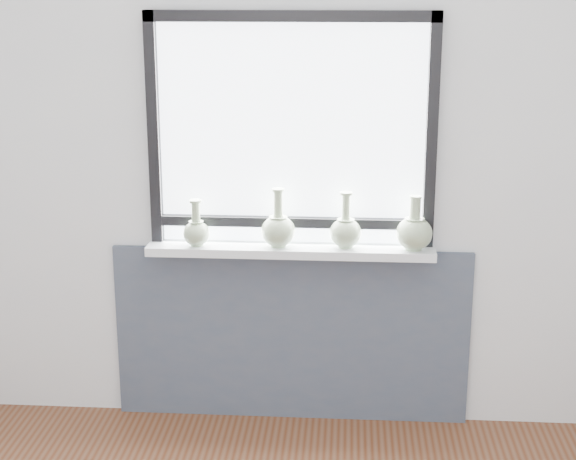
# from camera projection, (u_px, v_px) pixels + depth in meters

# --- Properties ---
(back_wall) EXTENTS (3.60, 0.02, 2.60)m
(back_wall) POSITION_uv_depth(u_px,v_px,m) (292.00, 156.00, 4.03)
(back_wall) COLOR silver
(back_wall) RESTS_ON ground
(apron_panel) EXTENTS (1.70, 0.03, 0.86)m
(apron_panel) POSITION_uv_depth(u_px,v_px,m) (291.00, 335.00, 4.24)
(apron_panel) COLOR #444A57
(apron_panel) RESTS_ON ground
(windowsill) EXTENTS (1.32, 0.18, 0.04)m
(windowsill) POSITION_uv_depth(u_px,v_px,m) (290.00, 250.00, 4.05)
(windowsill) COLOR white
(windowsill) RESTS_ON apron_panel
(window) EXTENTS (1.30, 0.06, 1.05)m
(window) POSITION_uv_depth(u_px,v_px,m) (292.00, 126.00, 3.96)
(window) COLOR black
(window) RESTS_ON windowsill
(vase_a) EXTENTS (0.12, 0.12, 0.22)m
(vase_a) POSITION_uv_depth(u_px,v_px,m) (196.00, 231.00, 4.03)
(vase_a) COLOR #A8C096
(vase_a) RESTS_ON windowsill
(vase_b) EXTENTS (0.16, 0.16, 0.27)m
(vase_b) POSITION_uv_depth(u_px,v_px,m) (278.00, 229.00, 4.01)
(vase_b) COLOR #A8C096
(vase_b) RESTS_ON windowsill
(vase_c) EXTENTS (0.15, 0.15, 0.26)m
(vase_c) POSITION_uv_depth(u_px,v_px,m) (346.00, 231.00, 4.00)
(vase_c) COLOR #A8C096
(vase_c) RESTS_ON windowsill
(vase_d) EXTENTS (0.16, 0.16, 0.25)m
(vase_d) POSITION_uv_depth(u_px,v_px,m) (414.00, 232.00, 3.96)
(vase_d) COLOR #A8C096
(vase_d) RESTS_ON windowsill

